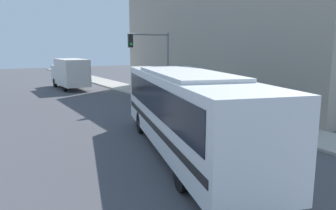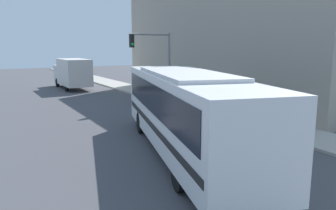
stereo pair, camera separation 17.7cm
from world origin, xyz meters
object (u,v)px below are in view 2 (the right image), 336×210
traffic_light_pole (155,55)px  pedestrian_near_corner (248,103)px  delivery_truck (72,73)px  fire_hydrant (262,121)px  city_bus (185,107)px  parking_meter (179,92)px

traffic_light_pole → pedestrian_near_corner: 8.23m
delivery_truck → fire_hydrant: size_ratio=9.95×
city_bus → traffic_light_pole: 11.68m
fire_hydrant → parking_meter: 7.90m
pedestrian_near_corner → delivery_truck: bearing=104.4°
delivery_truck → pedestrian_near_corner: size_ratio=3.88×
delivery_truck → fire_hydrant: delivery_truck is taller
traffic_light_pole → pedestrian_near_corner: (1.91, -7.58, -2.56)m
delivery_truck → parking_meter: delivery_truck is taller
city_bus → parking_meter: (5.43, 8.99, -0.84)m
city_bus → traffic_light_pole: (4.42, 10.68, 1.72)m
delivery_truck → pedestrian_near_corner: 20.10m
delivery_truck → traffic_light_pole: 12.44m
city_bus → fire_hydrant: bearing=27.6°
city_bus → parking_meter: city_bus is taller
city_bus → fire_hydrant: (5.43, 1.11, -1.41)m
fire_hydrant → parking_meter: size_ratio=0.51×
city_bus → pedestrian_near_corner: bearing=42.0°
delivery_truck → fire_hydrant: (4.09, -21.45, -1.15)m
parking_meter → traffic_light_pole: bearing=120.7°
city_bus → traffic_light_pole: bearing=83.5°
city_bus → fire_hydrant: 5.72m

